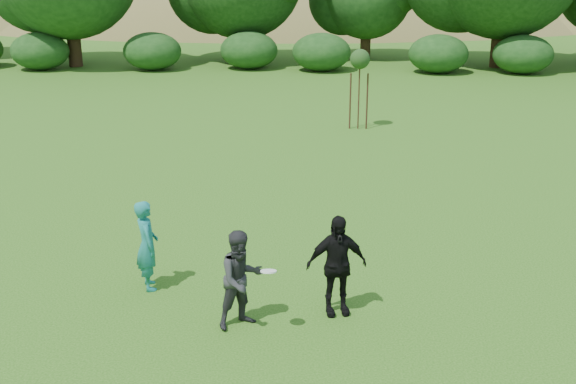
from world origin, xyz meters
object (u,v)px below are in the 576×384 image
at_px(player_grey, 241,279).
at_px(player_teal, 147,245).
at_px(player_black, 336,265).
at_px(sapling, 360,61).

bearing_deg(player_grey, player_teal, 111.03).
distance_m(player_teal, player_black, 3.66).
height_order(player_black, sapling, sapling).
relative_size(player_grey, sapling, 0.61).
bearing_deg(sapling, player_grey, -99.89).
distance_m(player_teal, sapling, 13.92).
relative_size(player_teal, player_grey, 1.01).
xyz_separation_m(player_teal, player_black, (3.57, -0.81, 0.04)).
bearing_deg(player_teal, player_grey, -147.58).
xyz_separation_m(player_black, sapling, (0.90, 13.90, 1.49)).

